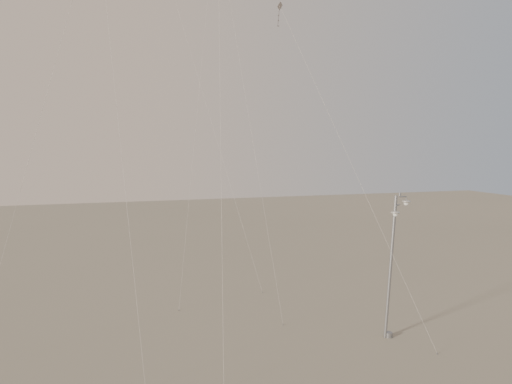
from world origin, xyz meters
name	(u,v)px	position (x,y,z in m)	size (l,w,h in m)	color
ground	(278,379)	(0.00, 0.00, 0.00)	(160.00, 160.00, 0.00)	gray
street_lamp	(393,261)	(8.18, 2.98, 4.57)	(1.59, 0.94, 8.56)	#94969C
kite_1	(220,43)	(-1.63, 4.89, 16.74)	(1.73, 7.08, 22.59)	#2D2825
kite_3	(109,31)	(-7.26, 7.40, 17.55)	(1.73, 8.68, 23.23)	maroon
kite_4	(315,84)	(5.65, 8.61, 15.26)	(5.11, 12.01, 21.27)	#2D2825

